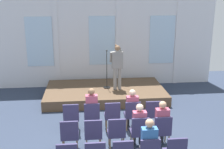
# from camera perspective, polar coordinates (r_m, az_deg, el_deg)

# --- Properties ---
(rear_partition) EXTENTS (10.09, 0.14, 4.33)m
(rear_partition) POSITION_cam_1_polar(r_m,az_deg,el_deg) (12.52, -1.92, 7.33)
(rear_partition) COLOR silver
(rear_partition) RESTS_ON ground
(stage_platform) EXTENTS (4.72, 2.62, 0.39)m
(stage_platform) POSITION_cam_1_polar(r_m,az_deg,el_deg) (11.45, -1.42, -3.68)
(stage_platform) COLOR brown
(stage_platform) RESTS_ON ground
(speaker) EXTENTS (0.51, 0.69, 1.76)m
(speaker) POSITION_cam_1_polar(r_m,az_deg,el_deg) (11.00, 1.06, 2.14)
(speaker) COLOR gray
(speaker) RESTS_ON stage_platform
(mic_stand) EXTENTS (0.28, 0.28, 1.55)m
(mic_stand) POSITION_cam_1_polar(r_m,az_deg,el_deg) (11.32, -1.05, -1.08)
(mic_stand) COLOR black
(mic_stand) RESTS_ON stage_platform
(chair_r0_c0) EXTENTS (0.46, 0.44, 0.94)m
(chair_r0_c0) POSITION_cam_1_polar(r_m,az_deg,el_deg) (8.63, -8.23, -8.25)
(chair_r0_c0) COLOR olive
(chair_r0_c0) RESTS_ON ground
(chair_r0_c1) EXTENTS (0.46, 0.44, 0.94)m
(chair_r0_c1) POSITION_cam_1_polar(r_m,az_deg,el_deg) (8.62, -4.08, -8.14)
(chair_r0_c1) COLOR olive
(chair_r0_c1) RESTS_ON ground
(audience_r0_c1) EXTENTS (0.36, 0.39, 1.37)m
(audience_r0_c1) POSITION_cam_1_polar(r_m,az_deg,el_deg) (8.61, -4.13, -6.58)
(audience_r0_c1) COLOR #2D2D33
(audience_r0_c1) RESTS_ON ground
(chair_r0_c2) EXTENTS (0.46, 0.44, 0.94)m
(chair_r0_c2) POSITION_cam_1_polar(r_m,az_deg,el_deg) (8.66, 0.05, -7.99)
(chair_r0_c2) COLOR olive
(chair_r0_c2) RESTS_ON ground
(chair_r0_c3) EXTENTS (0.46, 0.44, 0.94)m
(chair_r0_c3) POSITION_cam_1_polar(r_m,az_deg,el_deg) (8.74, 4.12, -7.81)
(chair_r0_c3) COLOR olive
(chair_r0_c3) RESTS_ON ground
(audience_r0_c3) EXTENTS (0.36, 0.39, 1.29)m
(audience_r0_c3) POSITION_cam_1_polar(r_m,az_deg,el_deg) (8.74, 4.05, -6.50)
(audience_r0_c3) COLOR #2D2D33
(audience_r0_c3) RESTS_ON ground
(chair_r0_c4) EXTENTS (0.46, 0.44, 0.94)m
(chair_r0_c4) POSITION_cam_1_polar(r_m,az_deg,el_deg) (8.86, 8.09, -7.58)
(chair_r0_c4) COLOR olive
(chair_r0_c4) RESTS_ON ground
(chair_r1_c0) EXTENTS (0.46, 0.44, 0.94)m
(chair_r1_c0) POSITION_cam_1_polar(r_m,az_deg,el_deg) (7.62, -8.55, -11.74)
(chair_r1_c0) COLOR olive
(chair_r1_c0) RESTS_ON ground
(chair_r1_c1) EXTENTS (0.46, 0.44, 0.94)m
(chair_r1_c1) POSITION_cam_1_polar(r_m,az_deg,el_deg) (7.61, -3.80, -11.62)
(chair_r1_c1) COLOR olive
(chair_r1_c1) RESTS_ON ground
(chair_r1_c2) EXTENTS (0.46, 0.44, 0.94)m
(chair_r1_c2) POSITION_cam_1_polar(r_m,az_deg,el_deg) (7.65, 0.92, -11.42)
(chair_r1_c2) COLOR olive
(chair_r1_c2) RESTS_ON ground
(chair_r1_c3) EXTENTS (0.46, 0.44, 0.94)m
(chair_r1_c3) POSITION_cam_1_polar(r_m,az_deg,el_deg) (7.74, 5.56, -11.16)
(chair_r1_c3) COLOR olive
(chair_r1_c3) RESTS_ON ground
(audience_r1_c3) EXTENTS (0.36, 0.39, 1.27)m
(audience_r1_c3) POSITION_cam_1_polar(r_m,az_deg,el_deg) (7.74, 5.47, -9.72)
(audience_r1_c3) COLOR #2D2D33
(audience_r1_c3) RESTS_ON ground
(chair_r1_c4) EXTENTS (0.46, 0.44, 0.94)m
(chair_r1_c4) POSITION_cam_1_polar(r_m,az_deg,el_deg) (7.88, 10.05, -10.83)
(chair_r1_c4) COLOR olive
(chair_r1_c4) RESTS_ON ground
(audience_r1_c4) EXTENTS (0.36, 0.39, 1.33)m
(audience_r1_c4) POSITION_cam_1_polar(r_m,az_deg,el_deg) (7.86, 9.96, -9.26)
(audience_r1_c4) COLOR #2D2D33
(audience_r1_c4) RESTS_ON ground
(audience_r2_c3) EXTENTS (0.36, 0.39, 1.37)m
(audience_r2_c3) POSITION_cam_1_polar(r_m,az_deg,el_deg) (6.74, 7.38, -13.52)
(audience_r2_c3) COLOR #2D2D33
(audience_r2_c3) RESTS_ON ground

